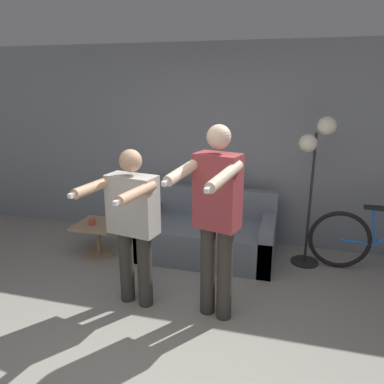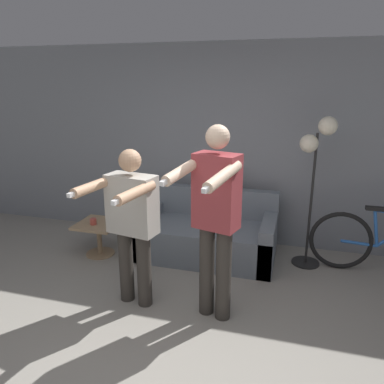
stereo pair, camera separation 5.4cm
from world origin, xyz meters
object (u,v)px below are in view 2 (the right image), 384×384
object	(u,v)px
couch	(207,235)
floor_lamp	(316,154)
person_right	(215,214)
cat	(222,181)
side_table	(99,231)
person_left	(131,218)
cup	(93,221)

from	to	relation	value
couch	floor_lamp	xyz separation A→B (m)	(1.21, 0.10, 1.08)
couch	person_right	world-z (taller)	person_right
floor_lamp	person_right	bearing A→B (deg)	-122.43
cat	floor_lamp	size ratio (longest dim) A/B	0.27
cat	side_table	xyz separation A→B (m)	(-1.42, -0.68, -0.58)
couch	floor_lamp	bearing A→B (deg)	4.92
couch	person_left	world-z (taller)	person_left
couch	person_right	distance (m)	1.49
person_left	cat	distance (m)	1.65
floor_lamp	cup	size ratio (longest dim) A/B	21.92
person_right	floor_lamp	size ratio (longest dim) A/B	1.01
person_left	cup	distance (m)	1.30
person_right	cup	bearing A→B (deg)	169.62
person_right	floor_lamp	xyz separation A→B (m)	(0.85, 1.34, 0.33)
couch	cat	xyz separation A→B (m)	(0.10, 0.33, 0.62)
couch	floor_lamp	world-z (taller)	floor_lamp
floor_lamp	couch	bearing A→B (deg)	-175.08
side_table	cat	bearing A→B (deg)	25.53
person_right	floor_lamp	bearing A→B (deg)	72.78
couch	cat	distance (m)	0.71
couch	cat	size ratio (longest dim) A/B	3.50
person_right	side_table	distance (m)	2.03
person_right	cat	size ratio (longest dim) A/B	3.74
cup	cat	bearing A→B (deg)	26.98
cat	side_table	bearing A→B (deg)	-154.47
cat	cup	xyz separation A→B (m)	(-1.45, -0.74, -0.43)
cup	side_table	bearing A→B (deg)	62.95
person_left	side_table	world-z (taller)	person_left
floor_lamp	person_left	bearing A→B (deg)	-140.92
cup	person_right	bearing A→B (deg)	-25.59
cat	side_table	size ratio (longest dim) A/B	0.93
person_right	floor_lamp	distance (m)	1.62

